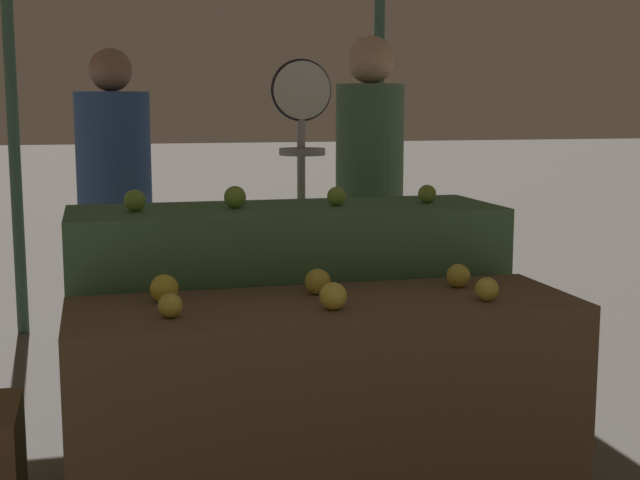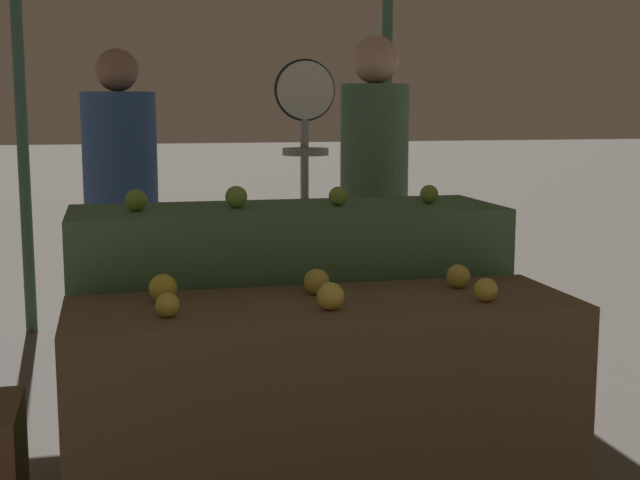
% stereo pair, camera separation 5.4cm
% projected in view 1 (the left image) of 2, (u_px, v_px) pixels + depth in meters
% --- Properties ---
extents(display_counter_front, '(1.61, 0.55, 0.79)m').
position_uv_depth(display_counter_front, '(326.00, 421.00, 2.87)').
color(display_counter_front, brown).
rests_on(display_counter_front, ground_plane).
extents(display_counter_back, '(1.61, 0.55, 1.03)m').
position_uv_depth(display_counter_back, '(286.00, 339.00, 3.43)').
color(display_counter_back, '#4C7A4C').
rests_on(display_counter_back, ground_plane).
extents(apple_front_0, '(0.07, 0.07, 0.07)m').
position_uv_depth(apple_front_0, '(170.00, 305.00, 2.59)').
color(apple_front_0, gold).
rests_on(apple_front_0, display_counter_front).
extents(apple_front_1, '(0.08, 0.08, 0.08)m').
position_uv_depth(apple_front_1, '(333.00, 296.00, 2.69)').
color(apple_front_1, yellow).
rests_on(apple_front_1, display_counter_front).
extents(apple_front_2, '(0.08, 0.08, 0.08)m').
position_uv_depth(apple_front_2, '(487.00, 289.00, 2.81)').
color(apple_front_2, gold).
rests_on(apple_front_2, display_counter_front).
extents(apple_front_3, '(0.09, 0.09, 0.09)m').
position_uv_depth(apple_front_3, '(164.00, 289.00, 2.79)').
color(apple_front_3, gold).
rests_on(apple_front_3, display_counter_front).
extents(apple_front_4, '(0.09, 0.09, 0.09)m').
position_uv_depth(apple_front_4, '(318.00, 282.00, 2.91)').
color(apple_front_4, gold).
rests_on(apple_front_4, display_counter_front).
extents(apple_front_5, '(0.08, 0.08, 0.08)m').
position_uv_depth(apple_front_5, '(458.00, 276.00, 3.02)').
color(apple_front_5, gold).
rests_on(apple_front_5, display_counter_front).
extents(apple_back_0, '(0.08, 0.08, 0.08)m').
position_uv_depth(apple_back_0, '(135.00, 200.00, 3.20)').
color(apple_back_0, '#7AA338').
rests_on(apple_back_0, display_counter_back).
extents(apple_back_1, '(0.08, 0.08, 0.08)m').
position_uv_depth(apple_back_1, '(235.00, 197.00, 3.31)').
color(apple_back_1, '#84AD3D').
rests_on(apple_back_1, display_counter_back).
extents(apple_back_2, '(0.07, 0.07, 0.07)m').
position_uv_depth(apple_back_2, '(337.00, 196.00, 3.39)').
color(apple_back_2, '#84AD3D').
rests_on(apple_back_2, display_counter_back).
extents(apple_back_3, '(0.07, 0.07, 0.07)m').
position_uv_depth(apple_back_3, '(427.00, 194.00, 3.48)').
color(apple_back_3, '#7AA338').
rests_on(apple_back_3, display_counter_back).
extents(produce_scale, '(0.27, 0.20, 1.60)m').
position_uv_depth(produce_scale, '(302.00, 163.00, 3.87)').
color(produce_scale, '#99999E').
rests_on(produce_scale, ground_plane).
extents(person_vendor_at_scale, '(0.41, 0.41, 1.73)m').
position_uv_depth(person_vendor_at_scale, '(369.00, 187.00, 4.33)').
color(person_vendor_at_scale, '#2D2D38').
rests_on(person_vendor_at_scale, ground_plane).
extents(person_customer_left, '(0.46, 0.46, 1.70)m').
position_uv_depth(person_customer_left, '(115.00, 188.00, 4.68)').
color(person_customer_left, '#2D2D38').
rests_on(person_customer_left, ground_plane).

